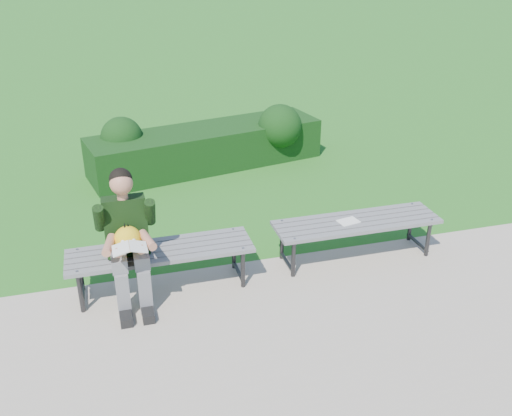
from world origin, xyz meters
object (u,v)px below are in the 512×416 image
hedge (209,144)px  bench_left (161,254)px  paper_sheet (348,221)px  bench_right (357,225)px  seated_boy (127,236)px

hedge → bench_left: (-1.13, -3.24, 0.06)m
paper_sheet → bench_right: bearing=0.0°
bench_right → seated_boy: size_ratio=1.37×
bench_left → seated_boy: 0.43m
bench_left → bench_right: same height
hedge → bench_right: (0.98, -3.19, 0.06)m
hedge → paper_sheet: hedge is taller
hedge → paper_sheet: bearing=-74.7°
bench_left → bench_right: bearing=1.3°
hedge → seated_boy: bearing=-113.3°
hedge → bench_left: size_ratio=2.04×
bench_right → paper_sheet: bench_right is taller
bench_right → bench_left: bearing=-178.7°
bench_left → paper_sheet: size_ratio=7.30×
bench_left → paper_sheet: (2.01, 0.05, 0.06)m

